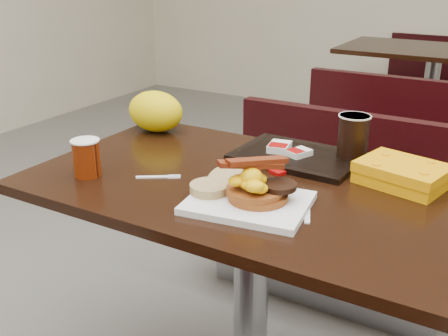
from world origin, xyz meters
The scene contains 23 objects.
table_near centered at (0.00, 0.00, 0.38)m, with size 1.20×0.70×0.75m, color black, non-canonical shape.
bench_near_n centered at (0.00, 0.70, 0.36)m, with size 1.00×0.46×0.72m, color black, non-canonical shape.
table_far centered at (0.00, 2.60, 0.38)m, with size 1.20×0.70×0.75m, color black, non-canonical shape.
bench_far_s centered at (0.00, 1.90, 0.36)m, with size 1.00×0.46×0.72m, color black, non-canonical shape.
bench_far_n centered at (0.00, 3.30, 0.36)m, with size 1.00×0.46×0.72m, color black, non-canonical shape.
platter centered at (0.06, -0.14, 0.76)m, with size 0.28×0.22×0.02m, color white.
pancake_stack centered at (0.07, -0.12, 0.78)m, with size 0.14×0.14×0.03m, color brown.
sausage_patty centered at (0.12, -0.10, 0.80)m, with size 0.08×0.08×0.01m, color black.
scrambled_eggs centered at (0.07, -0.14, 0.82)m, with size 0.10×0.08×0.05m, color #FFC805.
bacon_strips centered at (0.05, -0.12, 0.86)m, with size 0.16×0.07×0.01m, color #430E04, non-canonical shape.
muffin_bottom centered at (-0.05, -0.14, 0.78)m, with size 0.10×0.10×0.02m, color tan.
muffin_top centered at (-0.03, -0.10, 0.79)m, with size 0.09×0.09×0.02m, color tan.
coffee_cup_near centered at (-0.41, -0.19, 0.80)m, with size 0.07×0.07×0.10m, color #9A2D05.
fork centered at (-0.25, -0.11, 0.75)m, with size 0.12×0.02×0.00m, color white, non-canonical shape.
knife centered at (0.19, -0.08, 0.75)m, with size 0.15×0.01×0.00m, color white.
condiment_syrup centered at (-0.05, 0.10, 0.75)m, with size 0.04×0.03×0.01m, color #B73907.
condiment_ketchup centered at (0.03, 0.09, 0.76)m, with size 0.04×0.03×0.01m, color #8C0504.
tray centered at (0.03, 0.22, 0.76)m, with size 0.36×0.25×0.02m, color black.
hashbrown_sleeve_left centered at (-0.03, 0.22, 0.78)m, with size 0.06×0.08×0.02m, color silver.
hashbrown_sleeve_right centered at (0.04, 0.21, 0.78)m, with size 0.05×0.07×0.02m, color silver.
coffee_cup_far centered at (0.17, 0.29, 0.83)m, with size 0.09×0.09×0.12m, color black.
clamshell centered at (0.34, 0.19, 0.78)m, with size 0.22×0.16×0.06m, color orange.
paper_bag centered at (-0.50, 0.24, 0.82)m, with size 0.20×0.15×0.14m, color yellow.
Camera 1 is at (0.60, -1.18, 1.31)m, focal length 43.10 mm.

